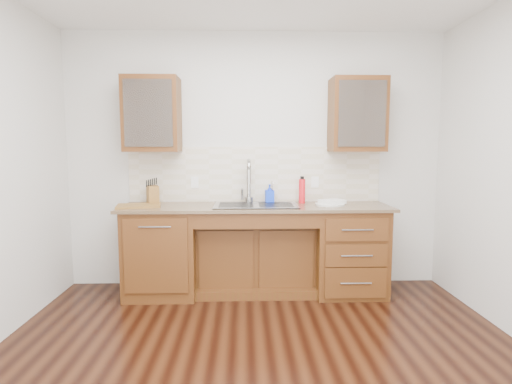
{
  "coord_description": "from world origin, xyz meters",
  "views": [
    {
      "loc": [
        -0.12,
        -2.56,
        1.5
      ],
      "look_at": [
        0.0,
        1.4,
        1.05
      ],
      "focal_mm": 28.0,
      "sensor_mm": 36.0,
      "label": 1
    }
  ],
  "objects_px": {
    "soap_bottle": "(270,194)",
    "water_bottle": "(302,191)",
    "plate": "(330,204)",
    "cutting_board": "(139,206)",
    "knife_block": "(153,195)"
  },
  "relations": [
    {
      "from": "soap_bottle",
      "to": "knife_block",
      "type": "relative_size",
      "value": 1.03
    },
    {
      "from": "water_bottle",
      "to": "cutting_board",
      "type": "bearing_deg",
      "value": -173.09
    },
    {
      "from": "soap_bottle",
      "to": "water_bottle",
      "type": "xyz_separation_m",
      "value": [
        0.34,
        -0.04,
        0.03
      ]
    },
    {
      "from": "water_bottle",
      "to": "plate",
      "type": "relative_size",
      "value": 0.85
    },
    {
      "from": "water_bottle",
      "to": "knife_block",
      "type": "xyz_separation_m",
      "value": [
        -1.56,
        -0.0,
        -0.03
      ]
    },
    {
      "from": "cutting_board",
      "to": "plate",
      "type": "bearing_deg",
      "value": 1.27
    },
    {
      "from": "soap_bottle",
      "to": "cutting_board",
      "type": "height_order",
      "value": "soap_bottle"
    },
    {
      "from": "knife_block",
      "to": "cutting_board",
      "type": "xyz_separation_m",
      "value": [
        -0.09,
        -0.2,
        -0.09
      ]
    },
    {
      "from": "knife_block",
      "to": "cutting_board",
      "type": "relative_size",
      "value": 0.45
    },
    {
      "from": "knife_block",
      "to": "water_bottle",
      "type": "bearing_deg",
      "value": -23.3
    },
    {
      "from": "knife_block",
      "to": "soap_bottle",
      "type": "bearing_deg",
      "value": -21.52
    },
    {
      "from": "plate",
      "to": "soap_bottle",
      "type": "bearing_deg",
      "value": 161.96
    },
    {
      "from": "plate",
      "to": "cutting_board",
      "type": "distance_m",
      "value": 1.92
    },
    {
      "from": "water_bottle",
      "to": "soap_bottle",
      "type": "bearing_deg",
      "value": 173.62
    },
    {
      "from": "soap_bottle",
      "to": "plate",
      "type": "xyz_separation_m",
      "value": [
        0.6,
        -0.2,
        -0.09
      ]
    }
  ]
}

